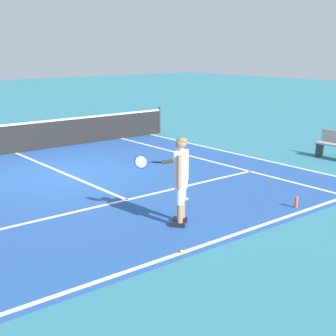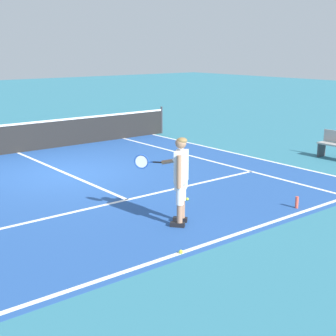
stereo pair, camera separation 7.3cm
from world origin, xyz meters
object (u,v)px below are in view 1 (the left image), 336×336
at_px(tennis_player, 180,175).
at_px(tennis_ball_near_feet, 182,252).
at_px(tennis_ball_by_baseline, 187,199).
at_px(water_bottle, 296,202).

height_order(tennis_player, tennis_ball_near_feet, tennis_player).
relative_size(tennis_player, tennis_ball_by_baseline, 25.95).
height_order(tennis_ball_near_feet, tennis_ball_by_baseline, same).
relative_size(tennis_ball_by_baseline, water_bottle, 0.26).
distance_m(tennis_ball_near_feet, water_bottle, 3.45).
bearing_deg(tennis_ball_by_baseline, tennis_player, -136.55).
xyz_separation_m(tennis_player, tennis_ball_by_baseline, (1.09, 1.04, -0.96)).
bearing_deg(water_bottle, tennis_ball_by_baseline, 128.68).
height_order(tennis_ball_near_feet, water_bottle, water_bottle).
relative_size(tennis_player, tennis_ball_near_feet, 25.95).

